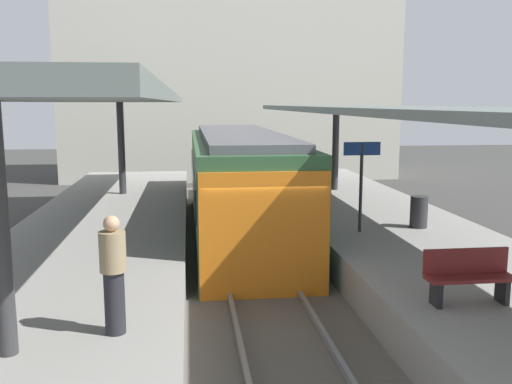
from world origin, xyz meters
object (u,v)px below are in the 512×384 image
at_px(platform_bench, 468,275).
at_px(platform_sign, 362,166).
at_px(litter_bin, 419,212).
at_px(passenger_near_bench, 113,273).
at_px(commuter_train, 240,185).

xyz_separation_m(platform_bench, platform_sign, (-0.19, 4.97, 1.16)).
bearing_deg(litter_bin, platform_sign, -170.06).
bearing_deg(platform_bench, platform_sign, 92.20).
height_order(litter_bin, passenger_near_bench, passenger_near_bench).
distance_m(platform_bench, platform_sign, 5.11).
bearing_deg(litter_bin, platform_bench, -105.34).
relative_size(platform_bench, passenger_near_bench, 0.85).
relative_size(platform_bench, litter_bin, 1.75).
bearing_deg(platform_bench, passenger_near_bench, -174.55).
xyz_separation_m(commuter_train, platform_sign, (2.66, -3.30, 0.90)).
xyz_separation_m(platform_bench, passenger_near_bench, (-5.39, -0.51, 0.39)).
height_order(commuter_train, litter_bin, commuter_train).
height_order(platform_bench, platform_sign, platform_sign).
xyz_separation_m(platform_bench, litter_bin, (1.44, 5.26, -0.06)).
distance_m(litter_bin, passenger_near_bench, 8.96).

